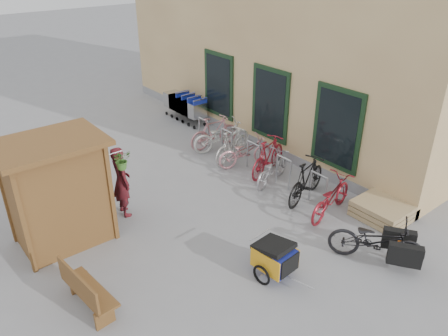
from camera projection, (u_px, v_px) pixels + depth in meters
ground at (248, 238)px, 9.81m from camera, size 80.00×80.00×0.00m
building at (306, 22)px, 14.92m from camera, size 6.07×13.00×7.00m
kiosk at (52, 180)px, 8.99m from camera, size 2.49×1.65×2.40m
bike_rack at (253, 154)px, 12.51m from camera, size 0.05×5.35×0.86m
pallet_stack at (382, 211)px, 10.40m from camera, size 1.00×1.20×0.40m
bench at (86, 290)px, 7.71m from camera, size 0.54×1.41×0.87m
shopping_carts at (185, 104)px, 16.00m from camera, size 0.61×2.05×1.09m
child_trailer at (275, 257)px, 8.53m from camera, size 0.83×1.37×0.80m
cargo_bike at (378, 241)px, 8.88m from camera, size 1.61×1.96×1.00m
person_kiosk at (121, 181)px, 10.30m from camera, size 0.49×0.69×1.77m
bike_0 at (331, 197)px, 10.46m from camera, size 1.90×1.00×0.95m
bike_1 at (306, 180)px, 11.06m from camera, size 1.92×0.99×1.11m
bike_2 at (272, 168)px, 11.90m from camera, size 1.69×1.00×0.84m
bike_3 at (268, 156)px, 12.32m from camera, size 1.86×1.02×1.08m
bike_4 at (245, 152)px, 12.80m from camera, size 1.80×1.01×0.90m
bike_5 at (232, 145)px, 13.10m from camera, size 1.70×0.91×0.99m
bike_6 at (222, 136)px, 13.72m from camera, size 1.98×1.15×0.98m
bike_7 at (214, 132)px, 13.92m from camera, size 1.77×0.66×1.04m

